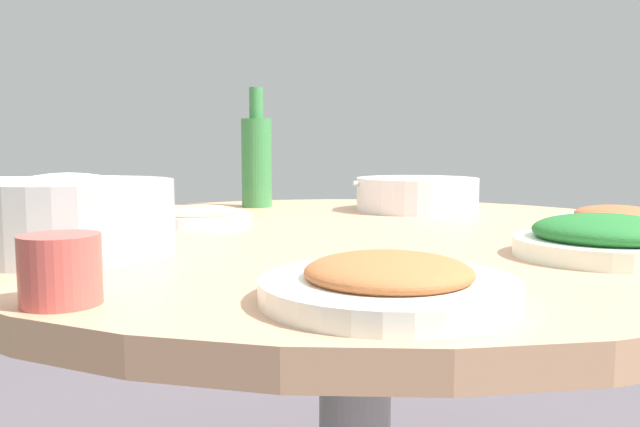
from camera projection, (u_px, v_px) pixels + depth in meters
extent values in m
cylinder|color=tan|center=(356.00, 241.00, 1.12)|extent=(1.30, 1.30, 0.04)
cylinder|color=#B2B5BA|center=(68.00, 217.00, 0.88)|extent=(0.28, 0.28, 0.10)
ellipsoid|color=white|center=(68.00, 213.00, 0.88)|extent=(0.23, 0.23, 0.11)
cube|color=white|center=(53.00, 180.00, 0.80)|extent=(0.16, 0.10, 0.01)
cylinder|color=white|center=(417.00, 194.00, 1.45)|extent=(0.27, 0.27, 0.07)
cylinder|color=#35170E|center=(417.00, 197.00, 1.45)|extent=(0.24, 0.24, 0.05)
cylinder|color=silver|center=(417.00, 183.00, 1.45)|extent=(0.28, 0.12, 0.01)
cylinder|color=white|center=(604.00, 248.00, 0.85)|extent=(0.23, 0.23, 0.02)
ellipsoid|color=#206529|center=(605.00, 231.00, 0.85)|extent=(0.18, 0.18, 0.04)
cylinder|color=white|center=(616.00, 223.00, 1.15)|extent=(0.20, 0.20, 0.02)
ellipsoid|color=#AA5533|center=(616.00, 214.00, 1.15)|extent=(0.14, 0.14, 0.03)
cylinder|color=white|center=(389.00, 290.00, 0.61)|extent=(0.25, 0.25, 0.02)
ellipsoid|color=#AB5E33|center=(389.00, 272.00, 0.61)|extent=(0.16, 0.16, 0.03)
cylinder|color=silver|center=(197.00, 219.00, 1.21)|extent=(0.20, 0.20, 0.02)
ellipsoid|color=tan|center=(197.00, 212.00, 1.21)|extent=(0.16, 0.16, 0.02)
cylinder|color=#387C41|center=(257.00, 163.00, 1.53)|extent=(0.07, 0.07, 0.21)
cylinder|color=#387C41|center=(256.00, 103.00, 1.52)|extent=(0.03, 0.03, 0.07)
cylinder|color=#C74F47|center=(61.00, 270.00, 0.60)|extent=(0.07, 0.07, 0.07)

